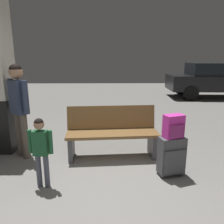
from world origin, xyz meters
TOP-DOWN VIEW (x-y plane):
  - ground_plane at (0.00, 4.00)m, footprint 18.00×18.00m
  - bench at (0.15, 1.44)m, footprint 1.63×0.63m
  - suitcase at (1.03, 0.73)m, footprint 0.42×0.30m
  - backpack_bright at (1.03, 0.73)m, footprint 0.32×0.26m
  - child at (-0.81, 0.46)m, footprint 0.33×0.20m
  - adult at (-1.44, 1.42)m, footprint 0.45×0.40m
  - parked_car_side at (4.78, 7.38)m, footprint 4.18×1.95m

SIDE VIEW (x-z plane):
  - ground_plane at x=0.00m, z-range -0.10..0.00m
  - suitcase at x=1.03m, z-range 0.02..0.62m
  - bench at x=0.15m, z-range 0.00..0.88m
  - child at x=-0.81m, z-range 0.11..1.09m
  - backpack_bright at x=1.03m, z-range 0.60..0.94m
  - parked_car_side at x=4.78m, z-range 0.05..1.56m
  - adult at x=-1.44m, z-range 0.19..1.83m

